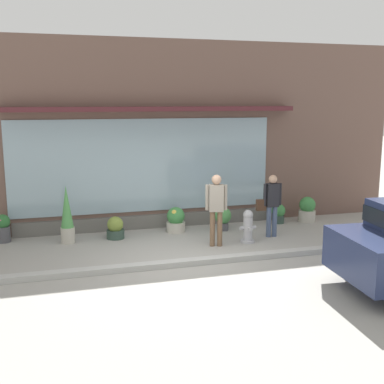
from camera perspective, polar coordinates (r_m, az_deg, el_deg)
ground_plane at (r=10.35m, az=-0.94°, el=-8.25°), size 60.00×60.00×0.00m
curb_strip at (r=10.15m, az=-0.65°, el=-8.29°), size 14.00×0.24×0.12m
storefront at (r=12.93m, az=-4.65°, el=6.48°), size 14.00×0.81×4.93m
fire_hydrant at (r=11.71m, az=6.59°, el=-4.07°), size 0.40×0.37×0.80m
pedestrian_with_handbag at (r=12.15m, az=9.32°, el=-1.12°), size 0.65×0.22×1.57m
pedestrian_passerby at (r=11.22m, az=2.88°, el=-1.45°), size 0.50×0.28×1.69m
potted_plant_window_left at (r=13.70m, az=10.13°, el=-2.45°), size 0.38×0.38×0.54m
potted_plant_window_center at (r=14.00m, az=13.40°, el=-2.02°), size 0.47×0.47×0.71m
potted_plant_trailing_edge at (r=11.90m, az=-14.51°, el=-2.73°), size 0.33×0.33×1.40m
potted_plant_by_entrance at (r=12.52m, az=-21.36°, el=-3.93°), size 0.35×0.35×0.68m
potted_plant_doorstep at (r=12.76m, az=3.66°, el=-3.00°), size 0.44×0.44×0.61m
potted_plant_low_front at (r=12.59m, az=-1.92°, el=-3.30°), size 0.49×0.49×0.65m
potted_plant_corner_tall at (r=12.15m, az=-9.02°, el=-4.24°), size 0.44×0.44×0.55m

